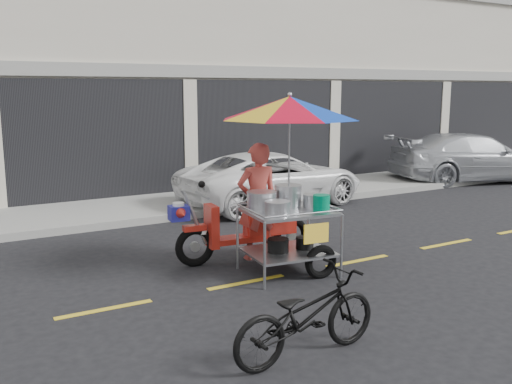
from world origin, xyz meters
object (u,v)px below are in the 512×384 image
silver_pickup (472,157)px  near_bicycle (306,315)px  food_vendor_rig (276,159)px  white_pickup (272,178)px

silver_pickup → near_bicycle: size_ratio=2.83×
silver_pickup → near_bicycle: 12.57m
silver_pickup → near_bicycle: (-10.60, -6.75, -0.25)m
silver_pickup → near_bicycle: silver_pickup is taller
silver_pickup → food_vendor_rig: size_ratio=1.84×
white_pickup → food_vendor_rig: food_vendor_rig is taller
near_bicycle → silver_pickup: bearing=-60.2°
white_pickup → near_bicycle: (-3.76, -6.73, -0.17)m
near_bicycle → food_vendor_rig: size_ratio=0.65×
silver_pickup → food_vendor_rig: (-9.28, -4.06, 0.95)m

